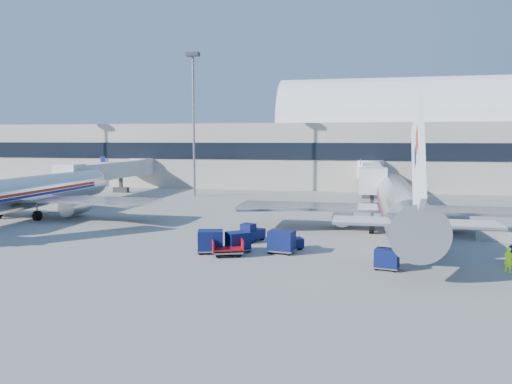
% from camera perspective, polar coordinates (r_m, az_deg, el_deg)
% --- Properties ---
extents(ground, '(260.00, 260.00, 0.00)m').
position_cam_1_polar(ground, '(46.94, 4.03, -5.19)').
color(ground, gray).
rests_on(ground, ground).
extents(terminal, '(170.00, 28.15, 21.00)m').
position_cam_1_polar(terminal, '(103.53, 1.07, 5.17)').
color(terminal, '#B2AA9E').
rests_on(terminal, ground).
extents(airliner_main, '(32.00, 37.26, 12.07)m').
position_cam_1_polar(airliner_main, '(50.58, 16.09, -1.24)').
color(airliner_main, silver).
rests_on(airliner_main, ground).
extents(airliner_mid, '(32.00, 37.26, 12.07)m').
position_cam_1_polar(airliner_mid, '(63.52, -25.18, -0.13)').
color(airliner_mid, silver).
rests_on(airliner_mid, ground).
extents(jetbridge_near, '(4.40, 27.50, 6.25)m').
position_cam_1_polar(jetbridge_near, '(76.56, 13.05, 2.00)').
color(jetbridge_near, silver).
rests_on(jetbridge_near, ground).
extents(jetbridge_mid, '(4.40, 27.50, 6.25)m').
position_cam_1_polar(jetbridge_mid, '(86.83, -15.89, 2.39)').
color(jetbridge_mid, silver).
rests_on(jetbridge_mid, ground).
extents(mast_west, '(2.00, 1.20, 22.60)m').
position_cam_1_polar(mast_west, '(80.30, -7.16, 10.05)').
color(mast_west, slate).
rests_on(mast_west, ground).
extents(barrier_near, '(3.00, 0.55, 0.90)m').
position_cam_1_polar(barrier_near, '(49.69, 25.47, -4.62)').
color(barrier_near, '#9E9E96').
rests_on(barrier_near, ground).
extents(tug_lead, '(2.60, 2.04, 1.52)m').
position_cam_1_polar(tug_lead, '(41.80, 3.64, -5.62)').
color(tug_lead, '#091246').
rests_on(tug_lead, ground).
extents(tug_right, '(2.55, 2.57, 1.57)m').
position_cam_1_polar(tug_right, '(42.00, 16.93, -5.79)').
color(tug_right, '#091246').
rests_on(tug_right, ground).
extents(tug_left, '(2.17, 2.86, 1.67)m').
position_cam_1_polar(tug_left, '(44.90, -0.57, -4.70)').
color(tug_left, '#091246').
rests_on(tug_left, ground).
extents(cart_train_a, '(2.32, 1.91, 1.84)m').
position_cam_1_polar(cart_train_a, '(40.33, 2.95, -5.63)').
color(cart_train_a, '#091246').
rests_on(cart_train_a, ground).
extents(cart_train_b, '(2.36, 2.29, 1.65)m').
position_cam_1_polar(cart_train_b, '(40.73, -2.06, -5.65)').
color(cart_train_b, '#091246').
rests_on(cart_train_b, ground).
extents(cart_train_c, '(2.45, 2.11, 1.85)m').
position_cam_1_polar(cart_train_c, '(40.46, -5.21, -5.60)').
color(cart_train_c, '#091246').
rests_on(cart_train_c, ground).
extents(cart_solo_near, '(1.92, 1.62, 1.49)m').
position_cam_1_polar(cart_solo_near, '(36.50, 14.73, -7.38)').
color(cart_solo_near, '#091246').
rests_on(cart_solo_near, ground).
extents(cart_open_red, '(2.86, 2.44, 0.65)m').
position_cam_1_polar(cart_open_red, '(39.42, -3.21, -6.67)').
color(cart_open_red, slate).
rests_on(cart_open_red, ground).
extents(ramp_worker, '(0.75, 0.74, 1.74)m').
position_cam_1_polar(ramp_worker, '(38.87, 26.89, -6.90)').
color(ramp_worker, '#96E317').
rests_on(ramp_worker, ground).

